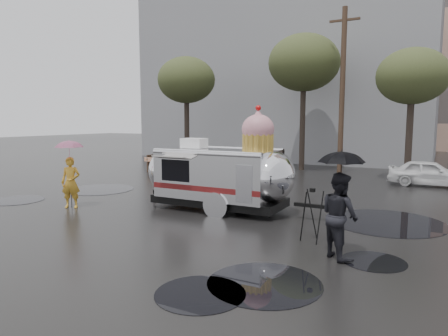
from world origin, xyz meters
The scene contains 14 objects.
ground centered at (0.00, 0.00, 0.00)m, with size 120.00×120.00×0.00m, color black.
puddles centered at (1.22, 2.10, 0.01)m, with size 15.34×9.31×0.01m.
grey_building centered at (-4.00, 24.00, 6.50)m, with size 22.00×12.00×13.00m, color slate.
utility_pole centered at (2.50, 14.00, 4.62)m, with size 1.60×0.28×9.00m.
tree_left centered at (-7.00, 13.00, 5.48)m, with size 3.64×3.64×6.95m.
tree_mid centered at (0.00, 15.00, 6.34)m, with size 4.20×4.20×8.03m.
tree_right centered at (6.00, 13.00, 5.06)m, with size 3.36×3.36×6.42m.
barricade_row centered at (-5.55, 9.96, 0.52)m, with size 4.30×0.80×1.00m.
airstream_trailer centered at (0.95, 3.22, 1.25)m, with size 6.60×2.53×3.55m.
person_left centered at (-3.72, 0.97, 0.88)m, with size 0.63×0.42×1.76m, color gold.
umbrella_pink centered at (-3.72, 0.97, 1.95)m, with size 1.19×1.19×2.36m.
person_right centered at (5.55, 0.29, 0.95)m, with size 0.91×0.51×1.90m, color black.
umbrella_black centered at (5.55, 0.29, 1.97)m, with size 1.23×1.23×2.39m.
tripod centered at (4.69, 1.15, 0.78)m, with size 0.55×0.55×1.36m.
Camera 1 is at (7.42, -8.40, 3.02)m, focal length 32.00 mm.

